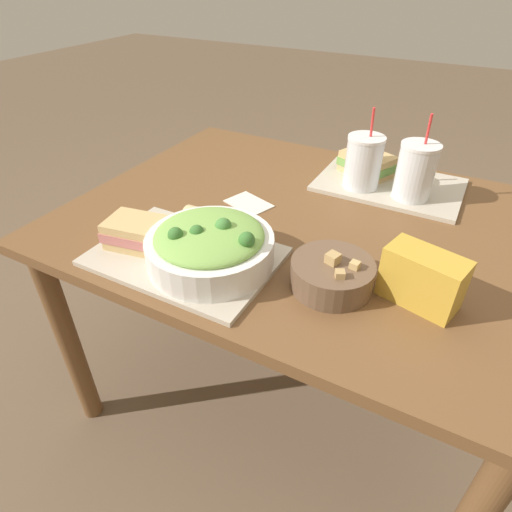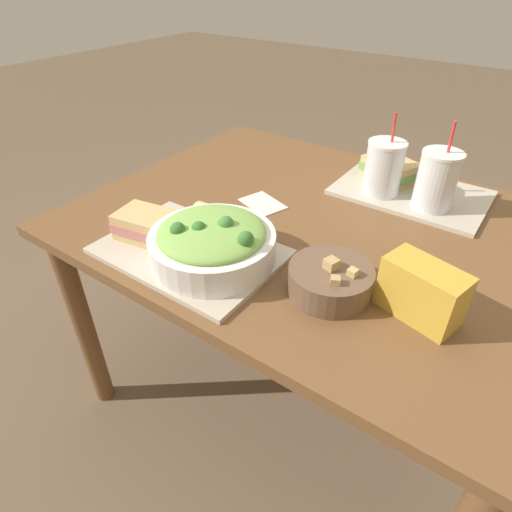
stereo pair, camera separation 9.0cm
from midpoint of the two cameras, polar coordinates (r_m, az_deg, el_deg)
name	(u,v)px [view 1 (the left image)]	position (r m, az deg, el deg)	size (l,w,h in m)	color
ground_plane	(289,385)	(1.62, 2.82, -16.90)	(12.00, 12.00, 0.00)	brown
dining_table	(299,245)	(1.19, 3.67, 1.43)	(1.21, 0.95, 0.71)	brown
tray_near	(185,256)	(1.00, -12.01, -0.14)	(0.41, 0.28, 0.01)	#BCB29E
tray_far	(389,185)	(1.34, 15.49, 9.11)	(0.41, 0.28, 0.01)	#BCB29E
salad_bowl	(210,245)	(0.93, -8.92, 1.39)	(0.28, 0.28, 0.11)	white
soup_bowl	(332,274)	(0.89, 7.25, -2.46)	(0.17, 0.17, 0.08)	brown
sandwich_near	(140,233)	(1.03, -17.69, 2.84)	(0.17, 0.12, 0.06)	tan
baguette_near	(210,222)	(1.05, -8.64, 4.45)	(0.13, 0.06, 0.06)	#DBBC84
sandwich_far	(367,164)	(1.37, 12.77, 11.85)	(0.19, 0.16, 0.06)	tan
drink_cup_dark	(363,164)	(1.27, 12.10, 11.92)	(0.10, 0.10, 0.23)	silver
drink_cup_red	(415,173)	(1.24, 18.51, 10.40)	(0.10, 0.10, 0.24)	silver
chip_bag	(422,279)	(0.87, 18.59, -2.98)	(0.16, 0.11, 0.11)	gold
napkin_folded	(249,204)	(1.20, -3.15, 6.93)	(0.14, 0.12, 0.00)	silver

